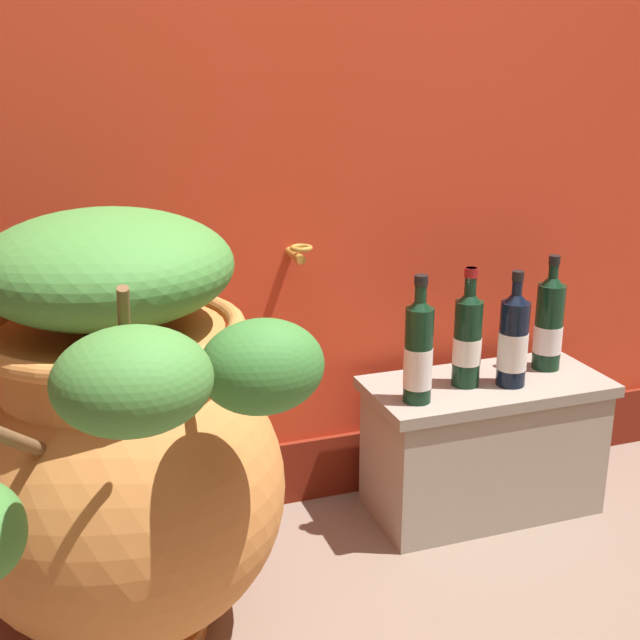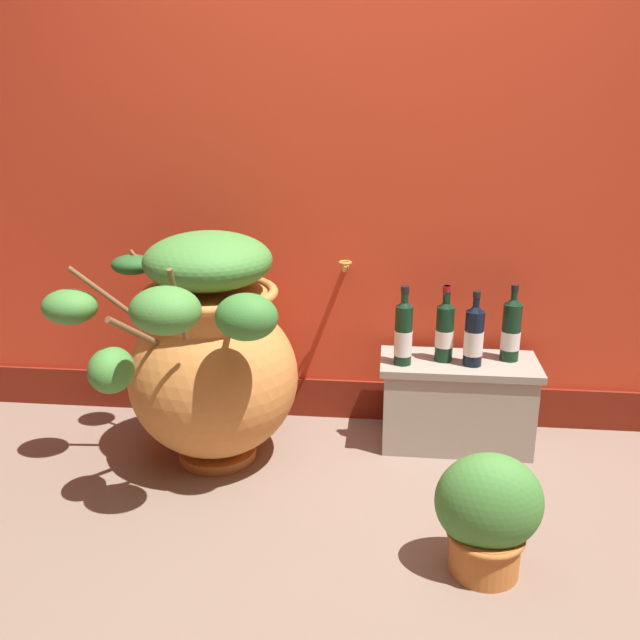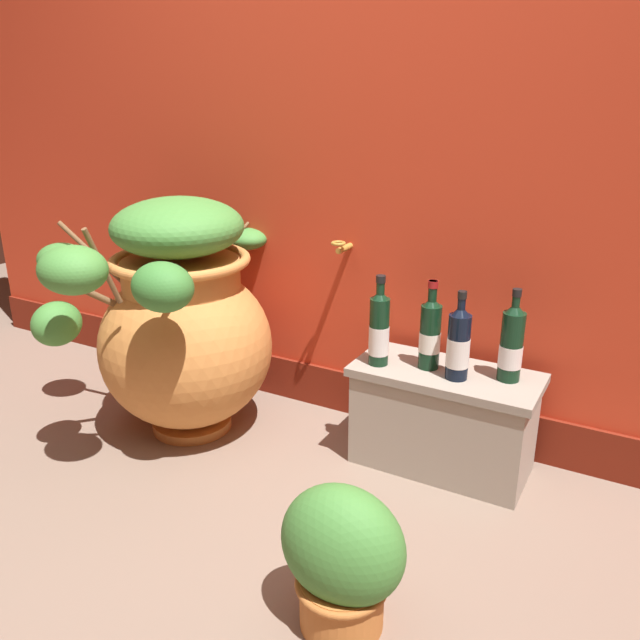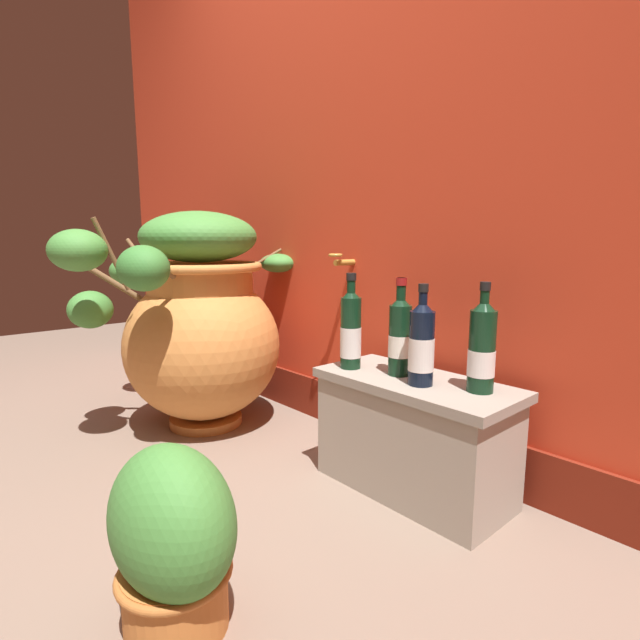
{
  "view_description": "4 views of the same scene",
  "coord_description": "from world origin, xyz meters",
  "px_view_note": "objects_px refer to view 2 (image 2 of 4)",
  "views": [
    {
      "loc": [
        -0.67,
        -0.89,
        1.2
      ],
      "look_at": [
        -0.09,
        0.78,
        0.63
      ],
      "focal_mm": 46.78,
      "sensor_mm": 36.0,
      "label": 1
    },
    {
      "loc": [
        0.13,
        -1.78,
        1.41
      ],
      "look_at": [
        -0.14,
        0.74,
        0.58
      ],
      "focal_mm": 38.76,
      "sensor_mm": 36.0,
      "label": 2
    },
    {
      "loc": [
        1.02,
        -1.1,
        1.3
      ],
      "look_at": [
        -0.07,
        0.87,
        0.48
      ],
      "focal_mm": 36.3,
      "sensor_mm": 36.0,
      "label": 3
    },
    {
      "loc": [
        1.32,
        -0.31,
        0.81
      ],
      "look_at": [
        0.04,
        0.83,
        0.52
      ],
      "focal_mm": 27.23,
      "sensor_mm": 36.0,
      "label": 4
    }
  ],
  "objects_px": {
    "wine_bottle_middle": "(511,329)",
    "wine_bottle_left": "(403,332)",
    "terracotta_urn": "(210,353)",
    "potted_shrub": "(488,514)",
    "wine_bottle_right": "(474,335)",
    "wine_bottle_back": "(445,329)"
  },
  "relations": [
    {
      "from": "terracotta_urn",
      "to": "wine_bottle_back",
      "type": "bearing_deg",
      "value": 14.27
    },
    {
      "from": "potted_shrub",
      "to": "wine_bottle_left",
      "type": "bearing_deg",
      "value": 108.37
    },
    {
      "from": "wine_bottle_middle",
      "to": "wine_bottle_left",
      "type": "bearing_deg",
      "value": -168.1
    },
    {
      "from": "wine_bottle_right",
      "to": "wine_bottle_back",
      "type": "distance_m",
      "value": 0.12
    },
    {
      "from": "wine_bottle_middle",
      "to": "potted_shrub",
      "type": "height_order",
      "value": "wine_bottle_middle"
    },
    {
      "from": "wine_bottle_left",
      "to": "potted_shrub",
      "type": "height_order",
      "value": "wine_bottle_left"
    },
    {
      "from": "wine_bottle_left",
      "to": "terracotta_urn",
      "type": "bearing_deg",
      "value": -166.72
    },
    {
      "from": "wine_bottle_left",
      "to": "wine_bottle_right",
      "type": "xyz_separation_m",
      "value": [
        0.28,
        0.02,
        -0.01
      ]
    },
    {
      "from": "terracotta_urn",
      "to": "potted_shrub",
      "type": "relative_size",
      "value": 2.62
    },
    {
      "from": "wine_bottle_left",
      "to": "wine_bottle_middle",
      "type": "distance_m",
      "value": 0.44
    },
    {
      "from": "potted_shrub",
      "to": "terracotta_urn",
      "type": "bearing_deg",
      "value": 149.21
    },
    {
      "from": "wine_bottle_left",
      "to": "potted_shrub",
      "type": "xyz_separation_m",
      "value": [
        0.26,
        -0.77,
        -0.3
      ]
    },
    {
      "from": "wine_bottle_left",
      "to": "potted_shrub",
      "type": "distance_m",
      "value": 0.87
    },
    {
      "from": "wine_bottle_right",
      "to": "potted_shrub",
      "type": "relative_size",
      "value": 0.77
    },
    {
      "from": "wine_bottle_left",
      "to": "wine_bottle_back",
      "type": "relative_size",
      "value": 1.03
    },
    {
      "from": "terracotta_urn",
      "to": "wine_bottle_left",
      "type": "height_order",
      "value": "terracotta_urn"
    },
    {
      "from": "wine_bottle_middle",
      "to": "wine_bottle_right",
      "type": "distance_m",
      "value": 0.17
    },
    {
      "from": "wine_bottle_back",
      "to": "potted_shrub",
      "type": "bearing_deg",
      "value": -83.76
    },
    {
      "from": "wine_bottle_middle",
      "to": "potted_shrub",
      "type": "xyz_separation_m",
      "value": [
        -0.18,
        -0.87,
        -0.3
      ]
    },
    {
      "from": "terracotta_urn",
      "to": "potted_shrub",
      "type": "height_order",
      "value": "terracotta_urn"
    },
    {
      "from": "wine_bottle_left",
      "to": "wine_bottle_right",
      "type": "relative_size",
      "value": 1.06
    },
    {
      "from": "wine_bottle_middle",
      "to": "wine_bottle_back",
      "type": "distance_m",
      "value": 0.27
    }
  ]
}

